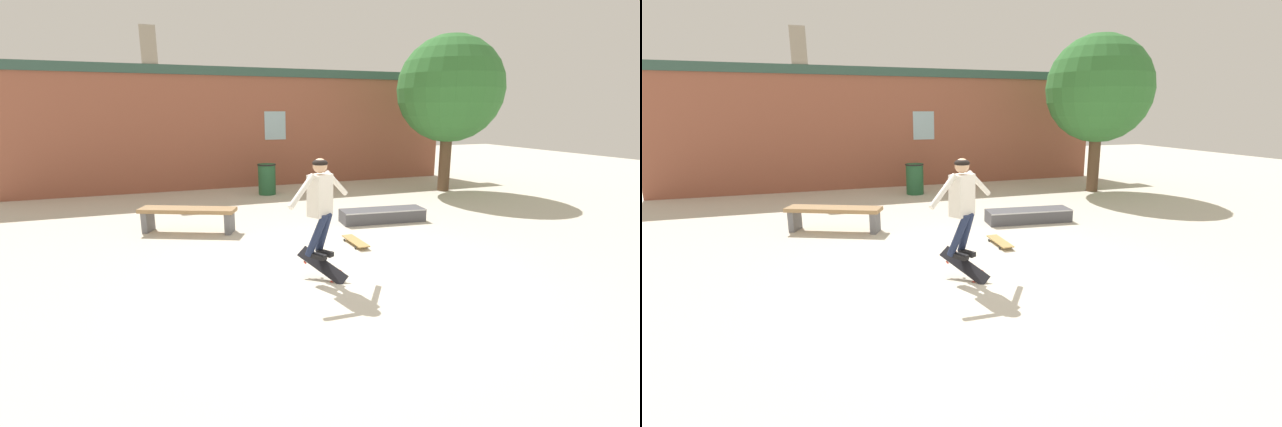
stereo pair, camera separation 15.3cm
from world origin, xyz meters
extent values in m
plane|color=beige|center=(0.00, 0.00, 0.00)|extent=(40.00, 40.00, 0.00)
cube|color=#93513D|center=(0.00, 8.17, 1.75)|extent=(14.31, 0.40, 3.49)
cube|color=#335147|center=(0.00, 8.17, 3.62)|extent=(15.02, 0.52, 0.26)
cube|color=gray|center=(-2.74, 8.17, 4.28)|extent=(0.44, 0.44, 1.06)
cube|color=#99B7C6|center=(0.91, 7.96, 1.97)|extent=(0.70, 0.02, 0.90)
cylinder|color=brown|center=(5.60, 5.25, 0.95)|extent=(0.35, 0.35, 1.90)
sphere|color=#337033|center=(5.60, 5.25, 3.07)|extent=(3.13, 3.13, 3.13)
cube|color=#99754C|center=(-2.21, 3.08, 0.47)|extent=(1.98, 1.20, 0.08)
cube|color=slate|center=(-3.00, 3.43, 0.22)|extent=(0.26, 0.40, 0.43)
cube|color=slate|center=(-1.42, 2.73, 0.22)|extent=(0.26, 0.40, 0.43)
cube|color=#4C4C51|center=(1.97, 2.48, 0.15)|extent=(1.96, 0.74, 0.29)
cube|color=#B7B7BC|center=(1.94, 2.21, 0.28)|extent=(1.91, 0.22, 0.02)
cylinder|color=#235633|center=(0.26, 6.54, 0.46)|extent=(0.52, 0.52, 0.91)
torus|color=black|center=(0.26, 6.54, 0.89)|extent=(0.56, 0.56, 0.04)
cube|color=silver|center=(-0.53, -0.26, 1.29)|extent=(0.41, 0.37, 0.60)
sphere|color=tan|center=(-0.53, -0.26, 1.71)|extent=(0.29, 0.29, 0.21)
ellipsoid|color=black|center=(-0.53, -0.26, 1.75)|extent=(0.30, 0.30, 0.12)
cylinder|color=#1E2847|center=(-0.46, -0.21, 0.71)|extent=(0.22, 0.39, 0.67)
cube|color=black|center=(-0.45, -0.24, 0.40)|extent=(0.22, 0.27, 0.07)
cylinder|color=#1E2847|center=(-0.61, -0.30, 0.71)|extent=(0.34, 0.31, 0.67)
cube|color=black|center=(-0.59, -0.33, 0.40)|extent=(0.22, 0.27, 0.07)
cylinder|color=silver|center=(-0.19, -0.04, 1.41)|extent=(0.49, 0.35, 0.44)
cylinder|color=silver|center=(-0.87, -0.47, 1.41)|extent=(0.49, 0.35, 0.44)
cube|color=black|center=(-0.48, -0.22, 0.20)|extent=(0.63, 0.66, 0.47)
cylinder|color=#DB3D33|center=(-0.24, -0.35, 0.13)|extent=(0.06, 0.08, 0.07)
cylinder|color=#DB3D33|center=(-0.40, -0.40, 0.00)|extent=(0.06, 0.08, 0.07)
cylinder|color=#DB3D33|center=(-0.53, 0.02, 0.34)|extent=(0.06, 0.08, 0.07)
cylinder|color=#DB3D33|center=(-0.70, -0.04, 0.21)|extent=(0.06, 0.08, 0.07)
cube|color=#AD894C|center=(0.68, 1.12, 0.07)|extent=(0.22, 0.81, 0.02)
cylinder|color=black|center=(0.80, 0.87, 0.03)|extent=(0.02, 0.05, 0.05)
cylinder|color=black|center=(0.57, 0.87, 0.03)|extent=(0.02, 0.05, 0.05)
cylinder|color=black|center=(0.80, 1.37, 0.03)|extent=(0.02, 0.05, 0.05)
cylinder|color=black|center=(0.56, 1.37, 0.03)|extent=(0.02, 0.05, 0.05)
camera|label=1|loc=(-2.58, -5.88, 2.48)|focal=24.00mm
camera|label=2|loc=(-2.44, -5.93, 2.48)|focal=24.00mm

